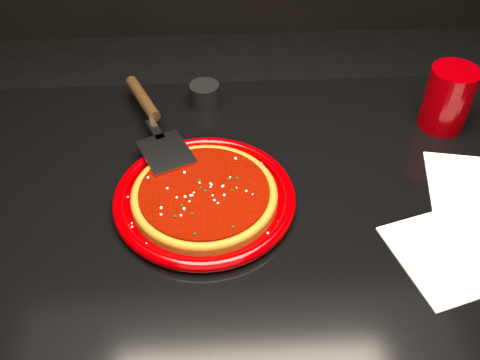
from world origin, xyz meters
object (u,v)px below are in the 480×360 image
(pizza_server, at_px, (154,121))
(ramekin, at_px, (205,95))
(table, at_px, (265,339))
(plate, at_px, (205,198))
(cup, at_px, (448,98))

(pizza_server, distance_m, ramekin, 0.14)
(table, height_order, ramekin, ramekin)
(pizza_server, height_order, ramekin, pizza_server)
(plate, relative_size, cup, 2.46)
(table, height_order, plate, plate)
(table, height_order, pizza_server, pizza_server)
(plate, bearing_deg, cup, 22.13)
(pizza_server, bearing_deg, ramekin, 23.93)
(table, bearing_deg, cup, 33.22)
(ramekin, bearing_deg, cup, -11.55)
(pizza_server, bearing_deg, plate, -86.99)
(plate, bearing_deg, ramekin, 89.43)
(table, bearing_deg, ramekin, 108.18)
(plate, distance_m, ramekin, 0.28)
(plate, bearing_deg, pizza_server, 116.97)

